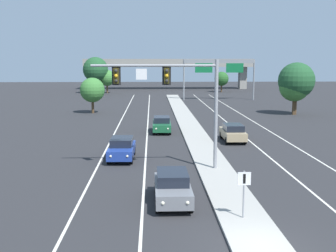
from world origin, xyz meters
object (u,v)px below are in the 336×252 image
Objects in this scene: overhead_signal_mast at (176,90)px; tree_far_left_a at (96,70)px; tree_far_left_c at (107,78)px; median_sign_post at (244,187)px; tree_far_right_c at (222,79)px; car_receding_tan at (233,132)px; car_oncoming_green at (162,124)px; tree_far_right_a at (294,86)px; tree_far_right_b at (296,81)px; car_oncoming_grey at (173,187)px; highway_sign_gantry at (219,66)px; car_oncoming_blue at (122,148)px; tree_far_left_b at (92,90)px.

overhead_signal_mast is 1.02× the size of tree_far_left_a.
overhead_signal_mast reaches higher than tree_far_left_c.
tree_far_right_c is at bearing 81.44° from median_sign_post.
tree_far_left_c is at bearing 99.64° from overhead_signal_mast.
car_receding_tan is 60.42m from tree_far_left_c.
car_oncoming_green is 8.16m from car_receding_tan.
tree_far_left_a reaches higher than car_receding_tan.
tree_far_right_b reaches higher than tree_far_right_a.
tree_far_right_c is at bearing 5.33° from tree_far_left_a.
tree_far_right_a is (18.11, 13.41, 3.00)m from car_oncoming_green.
car_oncoming_grey is at bearing -79.64° from tree_far_left_a.
car_oncoming_green and car_receding_tan have the same top height.
tree_far_right_b is (18.37, 13.45, 3.77)m from car_oncoming_green.
tree_far_right_c is (15.06, 54.65, 2.25)m from car_oncoming_green.
tree_far_right_a is at bearing -85.77° from tree_far_right_c.
tree_far_right_a is at bearing -53.46° from tree_far_left_c.
car_oncoming_green is at bearing -75.55° from tree_far_left_a.
tree_far_right_a reaches higher than car_oncoming_green.
median_sign_post is at bearing -77.76° from tree_far_left_a.
tree_far_right_c reaches higher than car_receding_tan.
tree_far_left_c is at bearing 126.54° from tree_far_right_a.
tree_far_right_a is at bearing 62.73° from car_oncoming_grey.
tree_far_left_c is 49.02m from tree_far_right_b.
car_receding_tan is 60.61m from tree_far_left_a.
median_sign_post is 0.17× the size of highway_sign_gantry.
tree_far_left_c is 3.12m from tree_far_left_a.
tree_far_left_b is (-5.96, 27.91, 2.40)m from car_oncoming_blue.
median_sign_post is 40.67m from tree_far_right_a.
tree_far_right_a is at bearing 68.40° from median_sign_post.
tree_far_right_b is at bearing 9.07° from tree_far_right_a.
car_oncoming_blue is at bearing -105.40° from tree_far_right_c.
car_oncoming_blue is 12.23m from car_oncoming_green.
tree_far_right_a is at bearing 49.73° from car_oncoming_blue.
car_oncoming_blue is 1.00× the size of car_oncoming_green.
tree_far_right_a is 48.88m from tree_far_left_c.
car_receding_tan is 60.46m from tree_far_right_c.
tree_far_left_c is (-7.75, 64.48, 2.57)m from car_oncoming_blue.
tree_far_left_b is (-20.62, -19.32, -2.95)m from highway_sign_gantry.
tree_far_left_b is at bearing 119.74° from car_oncoming_green.
tree_far_right_c is (14.50, 69.93, -2.30)m from overhead_signal_mast.
tree_far_left_b reaches higher than tree_far_right_c.
overhead_signal_mast is 3.74× the size of median_sign_post.
tree_far_right_b is (17.82, 28.73, -0.78)m from overhead_signal_mast.
tree_far_left_b is (-9.26, 37.73, 2.40)m from car_oncoming_grey.
median_sign_post is at bearing -82.60° from car_oncoming_green.
tree_far_left_a reaches higher than car_oncoming_green.
car_oncoming_grey is 1.00× the size of car_oncoming_green.
tree_far_left_b is (-9.21, 16.12, 2.40)m from car_oncoming_green.
car_oncoming_grey and car_oncoming_green have the same top height.
car_oncoming_blue is 33.17m from tree_far_right_a.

